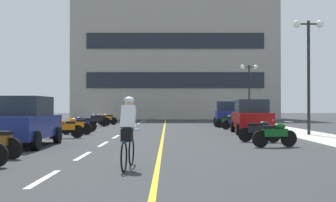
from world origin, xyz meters
The scene contains 32 objects.
ground_plane centered at (0.00, 21.00, 0.00)m, with size 140.00×140.00×0.00m, color #2D3033.
curb_left centered at (-7.20, 24.00, 0.06)m, with size 2.40×72.00×0.12m, color #B7B2A8.
curb_right centered at (7.20, 24.00, 0.06)m, with size 2.40×72.00×0.12m, color #B7B2A8.
lane_dash_1 centered at (-2.00, 6.00, 0.00)m, with size 0.14×2.20×0.01m, color silver.
lane_dash_2 centered at (-2.00, 10.00, 0.00)m, with size 0.14×2.20×0.01m, color silver.
lane_dash_3 centered at (-2.00, 14.00, 0.00)m, with size 0.14×2.20×0.01m, color silver.
lane_dash_4 centered at (-2.00, 18.00, 0.00)m, with size 0.14×2.20×0.01m, color silver.
lane_dash_5 centered at (-2.00, 22.00, 0.00)m, with size 0.14×2.20×0.01m, color silver.
lane_dash_6 centered at (-2.00, 26.00, 0.00)m, with size 0.14×2.20×0.01m, color silver.
lane_dash_7 centered at (-2.00, 30.00, 0.00)m, with size 0.14×2.20×0.01m, color silver.
lane_dash_8 centered at (-2.00, 34.00, 0.00)m, with size 0.14×2.20×0.01m, color silver.
lane_dash_9 centered at (-2.00, 38.00, 0.00)m, with size 0.14×2.20×0.01m, color silver.
lane_dash_10 centered at (-2.00, 42.00, 0.00)m, with size 0.14×2.20×0.01m, color silver.
lane_dash_11 centered at (-2.00, 46.00, 0.00)m, with size 0.14×2.20×0.01m, color silver.
centre_line_yellow centered at (0.25, 24.00, 0.00)m, with size 0.12×66.00×0.01m, color gold.
office_building centered at (1.30, 49.48, 7.26)m, with size 23.34×9.07×14.52m.
street_lamp_mid centered at (7.16, 17.74, 4.06)m, with size 1.46×0.36×5.43m.
street_lamp_far centered at (7.31, 33.51, 3.68)m, with size 1.46×0.36×4.82m.
parked_car_near centered at (-4.73, 13.00, 0.92)m, with size 1.92×4.20×1.82m.
parked_car_mid centered at (4.98, 20.54, 0.92)m, with size 2.07×4.27×1.82m.
parked_car_far centered at (4.91, 29.40, 0.92)m, with size 2.17×4.31×1.82m.
motorcycle_4 centered at (4.32, 12.72, 0.47)m, with size 1.68×0.66×0.92m.
motorcycle_5 centered at (4.22, 14.85, 0.47)m, with size 1.68×0.65×0.92m.
motorcycle_6 centered at (-4.22, 17.05, 0.47)m, with size 1.69×0.62×0.92m.
motorcycle_7 centered at (-4.25, 19.63, 0.47)m, with size 1.69×0.60×0.92m.
motorcycle_8 centered at (-4.46, 22.10, 0.47)m, with size 1.67×0.68×0.92m.
motorcycle_9 centered at (4.70, 24.75, 0.47)m, with size 1.65×0.78×0.92m.
motorcycle_10 centered at (4.58, 26.90, 0.47)m, with size 1.70×0.60×0.92m.
motorcycle_11 centered at (-4.66, 28.34, 0.47)m, with size 1.69×0.63×0.92m.
motorcycle_12 centered at (-4.68, 30.08, 0.47)m, with size 1.68×0.65×0.92m.
motorcycle_13 centered at (-4.36, 31.74, 0.47)m, with size 1.65×0.76×0.92m.
cyclist_rider centered at (-0.44, 7.44, 0.89)m, with size 0.42×1.77×1.71m.
Camera 1 is at (0.50, -2.73, 1.46)m, focal length 46.31 mm.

